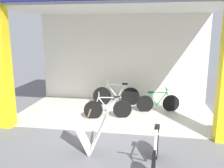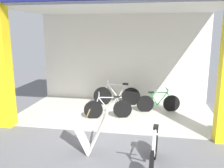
# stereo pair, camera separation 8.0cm
# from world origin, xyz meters

# --- Properties ---
(ground_plane) EXTENTS (20.55, 20.55, 0.00)m
(ground_plane) POSITION_xyz_m (0.00, 0.00, 0.00)
(ground_plane) COLOR slate
(ground_plane) RESTS_ON ground
(shop_facade) EXTENTS (6.47, 3.53, 3.99)m
(shop_facade) POSITION_xyz_m (0.00, 1.74, 2.16)
(shop_facade) COLOR beige
(shop_facade) RESTS_ON ground
(bicycle_inside_0) EXTENTS (1.44, 0.46, 0.81)m
(bicycle_inside_0) POSITION_xyz_m (-0.16, 1.04, 0.32)
(bicycle_inside_0) COLOR black
(bicycle_inside_0) RESTS_ON ground
(bicycle_inside_1) EXTENTS (1.70, 0.47, 0.94)m
(bicycle_inside_1) POSITION_xyz_m (-0.11, 2.45, 0.37)
(bicycle_inside_1) COLOR black
(bicycle_inside_1) RESTS_ON ground
(bicycle_inside_2) EXTENTS (1.42, 0.45, 0.80)m
(bicycle_inside_2) POSITION_xyz_m (1.37, 1.94, 0.32)
(bicycle_inside_2) COLOR black
(bicycle_inside_2) RESTS_ON ground
(bicycle_parked_0) EXTENTS (0.45, 1.64, 0.90)m
(bicycle_parked_0) POSITION_xyz_m (1.22, -1.58, 0.36)
(bicycle_parked_0) COLOR black
(bicycle_parked_0) RESTS_ON ground
(sandwich_board_sign) EXTENTS (0.87, 0.56, 0.93)m
(sandwich_board_sign) POSITION_xyz_m (-0.19, -1.07, 0.46)
(sandwich_board_sign) COLOR silver
(sandwich_board_sign) RESTS_ON ground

